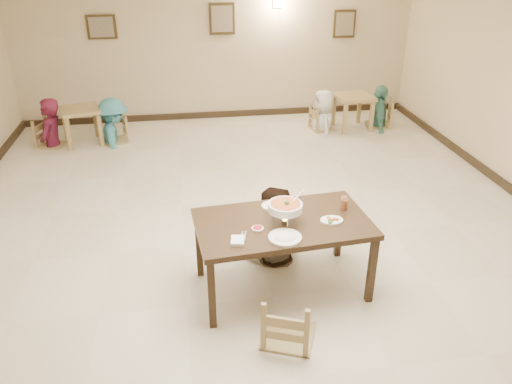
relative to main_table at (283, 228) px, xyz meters
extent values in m
plane|color=beige|center=(-0.13, 0.94, -0.75)|extent=(10.00, 10.00, 0.00)
plane|color=#CCB791|center=(-0.13, 5.94, 0.75)|extent=(10.00, 0.00, 10.00)
cube|color=black|center=(-0.13, 5.91, -0.69)|extent=(8.00, 0.06, 0.12)
cube|color=#322612|center=(-2.33, 5.90, 1.15)|extent=(0.55, 0.03, 0.45)
cube|color=gray|center=(-2.33, 5.89, 1.15)|extent=(0.45, 0.01, 0.37)
cube|color=#322612|center=(-0.03, 5.90, 1.25)|extent=(0.50, 0.03, 0.60)
cube|color=gray|center=(-0.03, 5.89, 1.25)|extent=(0.41, 0.01, 0.49)
cube|color=#322612|center=(2.47, 5.90, 1.10)|extent=(0.45, 0.03, 0.55)
cube|color=gray|center=(2.47, 5.89, 1.10)|extent=(0.37, 0.01, 0.45)
cube|color=#FFD88C|center=(1.07, 5.90, 1.55)|extent=(0.16, 0.05, 0.22)
cube|color=#322213|center=(0.00, 0.00, 0.05)|extent=(1.84, 1.14, 0.06)
cube|color=#322213|center=(-0.78, -0.50, -0.36)|extent=(0.07, 0.07, 0.77)
cube|color=#322213|center=(0.86, -0.36, -0.36)|extent=(0.07, 0.07, 0.77)
cube|color=#322213|center=(-0.86, 0.36, -0.36)|extent=(0.07, 0.07, 0.77)
cube|color=#322213|center=(0.78, 0.50, -0.36)|extent=(0.07, 0.07, 0.77)
cube|color=tan|center=(0.03, 0.75, -0.32)|extent=(0.44, 0.44, 0.05)
cube|color=tan|center=(-0.09, -0.77, -0.28)|extent=(0.47, 0.47, 0.05)
imported|color=gray|center=(0.00, 0.65, 0.13)|extent=(0.94, 0.79, 1.76)
torus|color=silver|center=(0.01, -0.04, 0.23)|extent=(0.27, 0.27, 0.01)
cylinder|color=silver|center=(0.01, -0.04, 0.10)|extent=(0.07, 0.07, 0.04)
cone|color=#FFA526|center=(0.01, -0.04, 0.15)|extent=(0.04, 0.04, 0.06)
cylinder|color=white|center=(0.01, -0.04, 0.27)|extent=(0.35, 0.35, 0.08)
cylinder|color=#AD461C|center=(0.01, -0.04, 0.30)|extent=(0.30, 0.30, 0.02)
sphere|color=#2D7223|center=(0.02, -0.05, 0.32)|extent=(0.05, 0.05, 0.05)
cylinder|color=silver|center=(0.14, 0.03, 0.33)|extent=(0.16, 0.10, 0.11)
cylinder|color=silver|center=(0.12, 0.02, 0.15)|extent=(0.01, 0.01, 0.16)
cylinder|color=silver|center=(-0.10, 0.02, 0.15)|extent=(0.01, 0.01, 0.16)
cylinder|color=silver|center=(0.01, -0.16, 0.15)|extent=(0.01, 0.01, 0.16)
cylinder|color=white|center=(-0.01, 0.31, 0.09)|extent=(0.32, 0.32, 0.02)
ellipsoid|color=white|center=(-0.01, 0.31, 0.10)|extent=(0.21, 0.17, 0.07)
cylinder|color=white|center=(-0.05, -0.33, 0.09)|extent=(0.32, 0.32, 0.02)
ellipsoid|color=white|center=(-0.05, -0.33, 0.10)|extent=(0.21, 0.18, 0.07)
cylinder|color=white|center=(0.49, -0.08, 0.09)|extent=(0.23, 0.23, 0.02)
sphere|color=#2D7223|center=(0.45, -0.14, 0.11)|extent=(0.04, 0.04, 0.04)
cylinder|color=white|center=(-0.28, -0.12, 0.09)|extent=(0.12, 0.12, 0.02)
cylinder|color=#A10D1C|center=(-0.28, -0.12, 0.10)|extent=(0.09, 0.09, 0.01)
cube|color=white|center=(-0.51, -0.32, 0.10)|extent=(0.15, 0.18, 0.03)
cube|color=silver|center=(-0.45, -0.23, 0.09)|extent=(0.06, 0.17, 0.01)
cube|color=silver|center=(-0.42, -0.23, 0.09)|extent=(0.06, 0.17, 0.01)
cylinder|color=white|center=(0.69, 0.15, 0.16)|extent=(0.08, 0.08, 0.15)
cylinder|color=#CE551C|center=(0.69, 0.15, 0.14)|extent=(0.07, 0.07, 0.11)
cube|color=#A28656|center=(-2.75, 4.79, -0.11)|extent=(0.83, 0.83, 0.06)
cube|color=#A28656|center=(-2.94, 4.45, -0.44)|extent=(0.07, 0.07, 0.61)
cube|color=#A28656|center=(-2.41, 4.60, -0.44)|extent=(0.07, 0.07, 0.61)
cube|color=#A28656|center=(-3.09, 4.98, -0.44)|extent=(0.07, 0.07, 0.61)
cube|color=#A28656|center=(-2.57, 5.13, -0.44)|extent=(0.07, 0.07, 0.61)
cube|color=#A28656|center=(2.40, 4.81, -0.10)|extent=(0.74, 0.74, 0.06)
cube|color=#A28656|center=(2.16, 4.50, -0.44)|extent=(0.07, 0.07, 0.62)
cube|color=#A28656|center=(2.71, 4.56, -0.44)|extent=(0.07, 0.07, 0.62)
cube|color=#A28656|center=(2.10, 5.06, -0.44)|extent=(0.07, 0.07, 0.62)
cube|color=#A28656|center=(2.65, 5.11, -0.44)|extent=(0.07, 0.07, 0.62)
cube|color=tan|center=(-3.31, 4.73, -0.30)|extent=(0.45, 0.45, 0.05)
cube|color=tan|center=(-2.20, 4.79, -0.31)|extent=(0.45, 0.45, 0.05)
cube|color=tan|center=(1.82, 4.86, -0.32)|extent=(0.44, 0.44, 0.05)
cube|color=tan|center=(2.99, 4.87, -0.27)|extent=(0.49, 0.49, 0.05)
imported|color=#531329|center=(-3.31, 4.73, 0.14)|extent=(0.55, 0.72, 1.78)
imported|color=teal|center=(-2.20, 4.79, 0.08)|extent=(0.82, 1.17, 1.65)
imported|color=silver|center=(1.82, 4.86, 0.04)|extent=(0.51, 0.78, 1.58)
imported|color=#4F9482|center=(2.99, 4.87, 0.08)|extent=(0.60, 1.04, 1.66)
camera|label=1|loc=(-0.95, -4.29, 2.64)|focal=35.00mm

